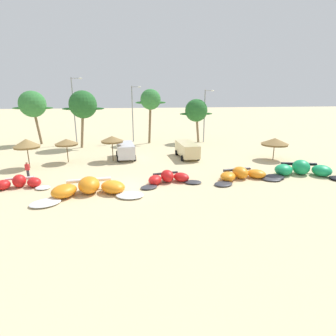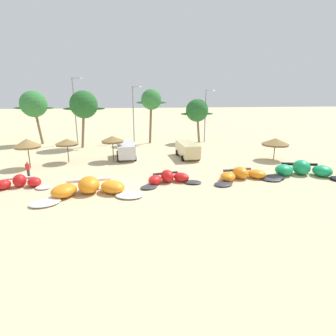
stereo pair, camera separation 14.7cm
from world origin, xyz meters
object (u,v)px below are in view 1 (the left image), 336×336
Objects in this scene: kite_right_of_center at (302,170)px; beach_umbrella_middle at (66,142)px; parked_car_second at (125,150)px; palm_left_of_gap at (83,105)px; parked_van at (187,149)px; beach_umbrella_outermost at (275,142)px; palm_left at (32,104)px; beach_umbrella_near_van at (26,143)px; palm_center_right at (196,111)px; kite_left_of_center at (168,178)px; kite_center at (242,175)px; kite_far_left at (19,183)px; beach_umbrella_near_palms at (112,139)px; person_near_kites at (28,170)px; kite_left at (89,189)px; lamppost_west_center at (133,111)px; lamppost_west at (75,108)px; palm_center_left at (151,100)px; lamppost_east_center at (205,113)px.

kite_right_of_center is 25.11m from beach_umbrella_middle.
palm_left_of_gap is (-5.75, 7.83, 5.02)m from parked_car_second.
kite_right_of_center is 13.14m from parked_van.
beach_umbrella_outermost is 0.39× the size of palm_left.
beach_umbrella_outermost is (27.62, -0.27, -0.47)m from beach_umbrella_near_van.
palm_left is 1.18× the size of palm_center_right.
kite_left_of_center is 6.92m from kite_center.
kite_far_left is 11.41m from beach_umbrella_near_palms.
person_near_kites is at bearing -141.67° from parked_car_second.
kite_left is 22.16m from beach_umbrella_outermost.
beach_umbrella_outermost is at bearing 84.90° from kite_right_of_center.
kite_left is at bearing -99.81° from lamppost_west_center.
lamppost_west is (-1.76, 3.23, -0.57)m from palm_left_of_gap.
palm_center_right is at bearing -3.70° from lamppost_west.
parked_car_second reaches higher than kite_left.
kite_left is 2.73× the size of beach_umbrella_near_van.
kite_center is 2.21× the size of beach_umbrella_near_van.
lamppost_east_center is at bearing -2.20° from palm_center_left.
parked_car_second is at bearing 38.14° from beach_umbrella_near_palms.
lamppost_west_center is at bearing 52.61° from beach_umbrella_near_van.
palm_left is (-31.26, 15.12, 3.89)m from beach_umbrella_outermost.
person_near_kites is at bearing -94.41° from lamppost_west.
lamppost_east_center is at bearing -3.77° from lamppost_west.
kite_left is 19.86m from kite_right_of_center.
kite_left_of_center is 0.71× the size of palm_left_of_gap.
lamppost_west_center is (15.11, 0.16, -1.14)m from palm_left.
beach_umbrella_near_palms reaches higher than kite_left.
kite_right_of_center is 1.63× the size of parked_car_second.
beach_umbrella_near_palms reaches higher than parked_car_second.
kite_left_of_center is 13.16m from kite_right_of_center.
kite_left is 1.50× the size of kite_left_of_center.
parked_van is 25.12m from palm_left.
parked_van is 16.51m from palm_left_of_gap.
parked_van reaches higher than person_near_kites.
kite_left is at bearing -171.61° from kite_center.
palm_left is at bearing 138.22° from kite_center.
palm_left_of_gap is (-13.25, 8.46, 5.02)m from parked_van.
beach_umbrella_near_van is (-1.28, 6.56, 2.24)m from kite_far_left.
kite_right_of_center is 24.43m from palm_center_left.
kite_center is at bearing 0.30° from kite_left_of_center.
kite_right_of_center is at bearing -56.91° from palm_center_left.
palm_center_right reaches higher than kite_center.
beach_umbrella_near_palms is (8.64, 1.89, -0.08)m from beach_umbrella_near_van.
palm_left_of_gap is at bearing -167.17° from palm_center_left.
beach_umbrella_near_palms is 13.94m from lamppost_west.
parked_van is at bearing 7.76° from beach_umbrella_near_van.
kite_center is at bearing -67.00° from lamppost_west_center.
parked_van is at bearing 21.33° from person_near_kites.
parked_van is at bearing -37.92° from lamppost_west.
parked_car_second is 15.46m from palm_center_right.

